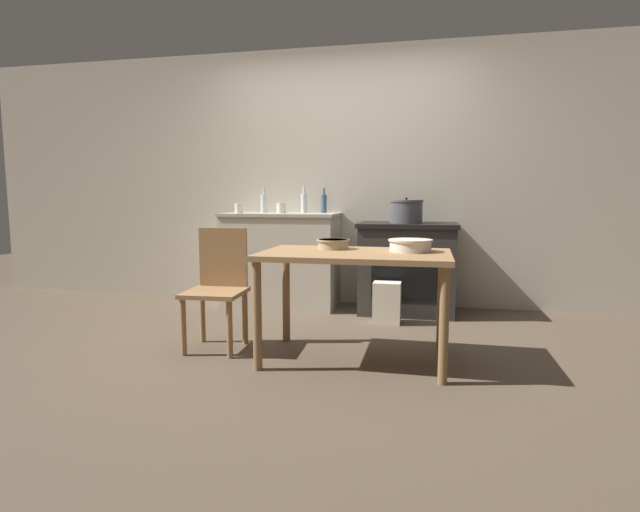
# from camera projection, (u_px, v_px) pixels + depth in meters

# --- Properties ---
(ground_plane) EXTENTS (14.00, 14.00, 0.00)m
(ground_plane) POSITION_uv_depth(u_px,v_px,m) (305.00, 345.00, 3.65)
(ground_plane) COLOR brown
(wall_back) EXTENTS (8.00, 0.07, 2.55)m
(wall_back) POSITION_uv_depth(u_px,v_px,m) (343.00, 178.00, 5.04)
(wall_back) COLOR beige
(wall_back) RESTS_ON ground_plane
(counter_cabinet) EXTENTS (1.13, 0.59, 0.92)m
(counter_cabinet) POSITION_uv_depth(u_px,v_px,m) (281.00, 260.00, 4.95)
(counter_cabinet) COLOR beige
(counter_cabinet) RESTS_ON ground_plane
(stove) EXTENTS (0.90, 0.64, 0.84)m
(stove) POSITION_uv_depth(u_px,v_px,m) (407.00, 268.00, 4.67)
(stove) COLOR #2D2B28
(stove) RESTS_ON ground_plane
(work_table) EXTENTS (1.22, 0.74, 0.72)m
(work_table) POSITION_uv_depth(u_px,v_px,m) (355.00, 266.00, 3.25)
(work_table) COLOR #997047
(work_table) RESTS_ON ground_plane
(chair) EXTENTS (0.42, 0.42, 0.86)m
(chair) POSITION_uv_depth(u_px,v_px,m) (218.00, 285.00, 3.57)
(chair) COLOR #997047
(chair) RESTS_ON ground_plane
(flour_sack) EXTENTS (0.23, 0.16, 0.36)m
(flour_sack) POSITION_uv_depth(u_px,v_px,m) (387.00, 303.00, 4.27)
(flour_sack) COLOR beige
(flour_sack) RESTS_ON ground_plane
(stock_pot) EXTENTS (0.31, 0.31, 0.23)m
(stock_pot) POSITION_uv_depth(u_px,v_px,m) (406.00, 211.00, 4.57)
(stock_pot) COLOR #4C4C51
(stock_pot) RESTS_ON stove
(mixing_bowl_large) EXTENTS (0.23, 0.23, 0.07)m
(mixing_bowl_large) POSITION_uv_depth(u_px,v_px,m) (333.00, 243.00, 3.43)
(mixing_bowl_large) COLOR tan
(mixing_bowl_large) RESTS_ON work_table
(mixing_bowl_small) EXTENTS (0.29, 0.29, 0.08)m
(mixing_bowl_small) POSITION_uv_depth(u_px,v_px,m) (410.00, 245.00, 3.26)
(mixing_bowl_small) COLOR silver
(mixing_bowl_small) RESTS_ON work_table
(bottle_far_left) EXTENTS (0.06, 0.06, 0.24)m
(bottle_far_left) POSITION_uv_depth(u_px,v_px,m) (324.00, 203.00, 4.98)
(bottle_far_left) COLOR #3D5675
(bottle_far_left) RESTS_ON counter_cabinet
(bottle_left) EXTENTS (0.07, 0.07, 0.25)m
(bottle_left) POSITION_uv_depth(u_px,v_px,m) (264.00, 203.00, 5.02)
(bottle_left) COLOR silver
(bottle_left) RESTS_ON counter_cabinet
(bottle_mid_left) EXTENTS (0.06, 0.06, 0.27)m
(bottle_mid_left) POSITION_uv_depth(u_px,v_px,m) (304.00, 202.00, 4.99)
(bottle_mid_left) COLOR silver
(bottle_mid_left) RESTS_ON counter_cabinet
(cup_center_left) EXTENTS (0.08, 0.08, 0.10)m
(cup_center_left) POSITION_uv_depth(u_px,v_px,m) (239.00, 208.00, 4.85)
(cup_center_left) COLOR silver
(cup_center_left) RESTS_ON counter_cabinet
(cup_center) EXTENTS (0.09, 0.09, 0.10)m
(cup_center) POSITION_uv_depth(u_px,v_px,m) (281.00, 208.00, 4.86)
(cup_center) COLOR silver
(cup_center) RESTS_ON counter_cabinet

